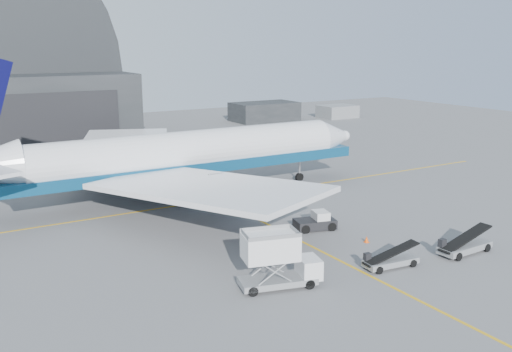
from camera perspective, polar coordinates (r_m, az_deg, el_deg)
ground at (r=46.16m, az=7.69°, el=-8.05°), size 200.00×200.00×0.00m
taxi_lines at (r=56.03m, az=-0.38°, el=-4.07°), size 80.00×42.12×0.02m
distant_bldg_a at (r=125.05m, az=0.85°, el=5.55°), size 14.00×8.00×4.00m
distant_bldg_b at (r=131.58m, az=8.12°, el=5.80°), size 8.00×6.00×2.80m
airliner at (r=61.85m, az=-8.17°, el=1.98°), size 48.34×46.88×16.97m
catering_truck at (r=39.77m, az=2.11°, el=-8.44°), size 6.04×3.45×3.92m
pushback_tug at (r=52.53m, az=6.02°, el=-4.61°), size 4.04×2.91×1.69m
belt_loader_a at (r=44.80m, az=13.25°, el=-8.22°), size 4.70×1.99×1.77m
belt_loader_b at (r=49.33m, az=20.09°, el=-6.58°), size 5.35×2.06×2.02m
traffic_cone at (r=49.81m, az=11.00°, el=-6.24°), size 0.39×0.39×0.56m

